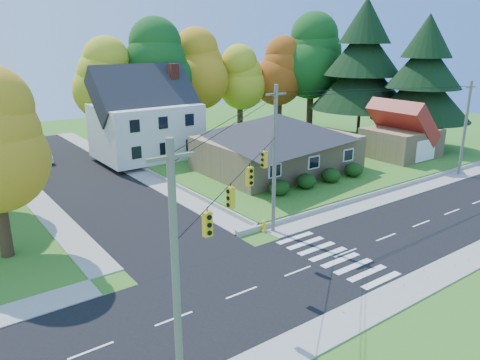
{
  "coord_description": "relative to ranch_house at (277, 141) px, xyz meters",
  "views": [
    {
      "loc": [
        -20.84,
        -17.44,
        12.88
      ],
      "look_at": [
        -2.27,
        8.0,
        3.17
      ],
      "focal_mm": 35.0,
      "sensor_mm": 36.0,
      "label": 1
    }
  ],
  "objects": [
    {
      "name": "garage",
      "position": [
        14.0,
        -4.01,
        -0.42
      ],
      "size": [
        7.3,
        6.3,
        4.6
      ],
      "color": "tan",
      "rests_on": "lawn"
    },
    {
      "name": "tree_lot_3",
      "position": [
        8.0,
        17.0,
        4.39
      ],
      "size": [
        6.16,
        6.16,
        11.47
      ],
      "color": "#3F2A19",
      "rests_on": "lawn"
    },
    {
      "name": "ranch_house",
      "position": [
        0.0,
        0.0,
        0.0
      ],
      "size": [
        14.6,
        10.6,
        5.4
      ],
      "color": "tan",
      "rests_on": "lawn"
    },
    {
      "name": "hedge_row",
      "position": [
        -0.5,
        -6.2,
        -2.13
      ],
      "size": [
        10.7,
        1.7,
        1.27
      ],
      "color": "#163A10",
      "rests_on": "lawn"
    },
    {
      "name": "tree_lot_2",
      "position": [
        2.0,
        18.0,
        5.7
      ],
      "size": [
        7.28,
        7.28,
        13.56
      ],
      "color": "#3F2A19",
      "rests_on": "lawn"
    },
    {
      "name": "tree_lot_1",
      "position": [
        -4.0,
        17.0,
        6.35
      ],
      "size": [
        7.84,
        7.84,
        14.6
      ],
      "color": "#3F2A19",
      "rests_on": "lawn"
    },
    {
      "name": "fire_hydrant",
      "position": [
        -9.95,
        -10.38,
        -2.86
      ],
      "size": [
        0.48,
        0.37,
        0.84
      ],
      "color": "yellow",
      "rests_on": "ground"
    },
    {
      "name": "colonial_house",
      "position": [
        -7.96,
        12.0,
        1.32
      ],
      "size": [
        10.4,
        8.4,
        9.6
      ],
      "color": "silver",
      "rests_on": "lawn"
    },
    {
      "name": "traffic_infrastructure",
      "position": [
        -8.15,
        -14.65,
        1.88
      ],
      "size": [
        38.1,
        10.66,
        10.0
      ],
      "color": "#666059",
      "rests_on": "ground"
    },
    {
      "name": "sidewalk_north",
      "position": [
        -8.0,
        -11.0,
        -3.23
      ],
      "size": [
        90.0,
        2.0,
        0.08
      ],
      "primitive_type": "cube",
      "color": "#9C9A90",
      "rests_on": "ground"
    },
    {
      "name": "lawn",
      "position": [
        5.0,
        5.0,
        -3.02
      ],
      "size": [
        30.0,
        30.0,
        0.5
      ],
      "primitive_type": "cube",
      "color": "#3D7923",
      "rests_on": "ground"
    },
    {
      "name": "sidewalk_south",
      "position": [
        -8.0,
        -21.0,
        -3.23
      ],
      "size": [
        90.0,
        2.0,
        0.08
      ],
      "primitive_type": "cube",
      "color": "#9C9A90",
      "rests_on": "ground"
    },
    {
      "name": "conifer_east_a",
      "position": [
        19.0,
        6.0,
        6.12
      ],
      "size": [
        12.8,
        12.8,
        16.96
      ],
      "color": "#3F2A19",
      "rests_on": "lawn"
    },
    {
      "name": "white_car",
      "position": [
        -17.47,
        18.21,
        -2.49
      ],
      "size": [
        1.77,
        4.63,
        1.51
      ],
      "primitive_type": "imported",
      "rotation": [
        0.0,
        0.0,
        -0.04
      ],
      "color": "white",
      "rests_on": "road_cross"
    },
    {
      "name": "road_main",
      "position": [
        -8.0,
        -16.0,
        -3.26
      ],
      "size": [
        90.0,
        8.0,
        0.02
      ],
      "primitive_type": "cube",
      "color": "black",
      "rests_on": "ground"
    },
    {
      "name": "road_cross",
      "position": [
        -16.0,
        10.0,
        -3.25
      ],
      "size": [
        8.0,
        44.0,
        0.02
      ],
      "primitive_type": "cube",
      "color": "black",
      "rests_on": "ground"
    },
    {
      "name": "ground",
      "position": [
        -8.0,
        -16.0,
        -3.27
      ],
      "size": [
        120.0,
        120.0,
        0.0
      ],
      "primitive_type": "plane",
      "color": "#3D7923"
    },
    {
      "name": "tree_lot_5",
      "position": [
        18.0,
        14.0,
        7.0
      ],
      "size": [
        8.4,
        8.4,
        15.64
      ],
      "color": "#3F2A19",
      "rests_on": "lawn"
    },
    {
      "name": "tree_lot_4",
      "position": [
        14.0,
        16.0,
        5.04
      ],
      "size": [
        6.72,
        6.72,
        12.51
      ],
      "color": "#3F2A19",
      "rests_on": "lawn"
    },
    {
      "name": "conifer_east_b",
      "position": [
        20.0,
        -2.0,
        5.01
      ],
      "size": [
        11.2,
        11.2,
        14.84
      ],
      "color": "#3F2A19",
      "rests_on": "lawn"
    },
    {
      "name": "tree_lot_0",
      "position": [
        -10.0,
        18.0,
        5.04
      ],
      "size": [
        6.72,
        6.72,
        12.51
      ],
      "color": "#3F2A19",
      "rests_on": "lawn"
    }
  ]
}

